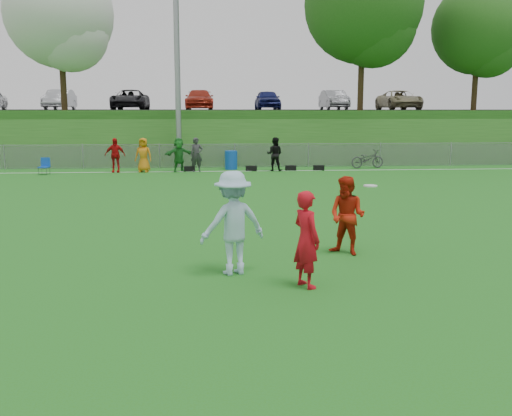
{
  "coord_description": "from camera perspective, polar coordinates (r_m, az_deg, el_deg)",
  "views": [
    {
      "loc": [
        -1.44,
        -10.64,
        3.0
      ],
      "look_at": [
        -0.5,
        0.5,
        1.09
      ],
      "focal_mm": 40.0,
      "sensor_mm": 36.0,
      "label": 1
    }
  ],
  "objects": [
    {
      "name": "car_row",
      "position": [
        42.65,
        -4.54,
        10.74
      ],
      "size": [
        32.04,
        5.18,
        1.44
      ],
      "color": "silver",
      "rests_on": "parking_lot"
    },
    {
      "name": "tree_green_near",
      "position": [
        36.85,
        10.94,
        18.92
      ],
      "size": [
        7.14,
        7.14,
        9.95
      ],
      "color": "black",
      "rests_on": "berm"
    },
    {
      "name": "spectator_row",
      "position": [
        28.75,
        -7.14,
        5.31
      ],
      "size": [
        8.94,
        1.07,
        1.69
      ],
      "color": "#B70C0D",
      "rests_on": "ground"
    },
    {
      "name": "bicycle",
      "position": [
        30.93,
        11.07,
        4.84
      ],
      "size": [
        1.96,
        1.05,
        0.98
      ],
      "primitive_type": "imported",
      "rotation": [
        0.0,
        0.0,
        1.79
      ],
      "color": "#313234",
      "rests_on": "ground"
    },
    {
      "name": "gear_bags",
      "position": [
        29.02,
        0.7,
        4.0
      ],
      "size": [
        7.16,
        0.4,
        0.26
      ],
      "color": "black",
      "rests_on": "ground"
    },
    {
      "name": "light_pole",
      "position": [
        31.7,
        -7.93,
        16.3
      ],
      "size": [
        1.2,
        0.4,
        12.15
      ],
      "color": "gray",
      "rests_on": "ground"
    },
    {
      "name": "sideline_far",
      "position": [
        28.84,
        -1.94,
        3.71
      ],
      "size": [
        60.0,
        0.1,
        0.01
      ],
      "primitive_type": "cube",
      "color": "white",
      "rests_on": "ground"
    },
    {
      "name": "recycling_bin",
      "position": [
        29.78,
        -2.51,
        4.81
      ],
      "size": [
        0.77,
        0.77,
        0.96
      ],
      "primitive_type": "cylinder",
      "rotation": [
        0.0,
        0.0,
        -0.24
      ],
      "color": "#1046B1",
      "rests_on": "ground"
    },
    {
      "name": "tree_white_flowering",
      "position": [
        36.93,
        -18.82,
        17.46
      ],
      "size": [
        6.3,
        6.3,
        8.78
      ],
      "color": "black",
      "rests_on": "berm"
    },
    {
      "name": "tree_green_far",
      "position": [
        40.88,
        21.59,
        15.99
      ],
      "size": [
        5.88,
        5.88,
        8.19
      ],
      "color": "black",
      "rests_on": "berm"
    },
    {
      "name": "camp_chair",
      "position": [
        29.07,
        -20.41,
        3.61
      ],
      "size": [
        0.5,
        0.51,
        0.8
      ],
      "rotation": [
        0.0,
        0.0,
        -0.12
      ],
      "color": "#1047B5",
      "rests_on": "ground"
    },
    {
      "name": "fence",
      "position": [
        30.77,
        -2.14,
        5.28
      ],
      "size": [
        58.0,
        0.06,
        1.3
      ],
      "color": "gray",
      "rests_on": "ground"
    },
    {
      "name": "ground",
      "position": [
        11.15,
        2.8,
        -5.94
      ],
      "size": [
        120.0,
        120.0,
        0.0
      ],
      "primitive_type": "plane",
      "color": "#236B16",
      "rests_on": "ground"
    },
    {
      "name": "frisbee",
      "position": [
        12.24,
        11.37,
        2.19
      ],
      "size": [
        0.29,
        0.29,
        0.03
      ],
      "color": "white",
      "rests_on": "ground"
    },
    {
      "name": "player_red_center",
      "position": [
        12.11,
        9.11,
        -0.77
      ],
      "size": [
        1.02,
        1.0,
        1.66
      ],
      "primitive_type": "imported",
      "rotation": [
        0.0,
        0.0,
        -0.7
      ],
      "color": "#B71E0C",
      "rests_on": "ground"
    },
    {
      "name": "player_blue",
      "position": [
        10.5,
        -2.32,
        -1.51
      ],
      "size": [
        1.41,
        1.09,
        1.93
      ],
      "primitive_type": "imported",
      "rotation": [
        0.0,
        0.0,
        3.48
      ],
      "color": "#9CC2D8",
      "rests_on": "ground"
    },
    {
      "name": "player_red_left",
      "position": [
        9.78,
        5.07,
        -3.13
      ],
      "size": [
        0.64,
        0.73,
        1.68
      ],
      "primitive_type": "imported",
      "rotation": [
        0.0,
        0.0,
        2.04
      ],
      "color": "red",
      "rests_on": "ground"
    },
    {
      "name": "berm",
      "position": [
        41.7,
        -2.87,
        7.6
      ],
      "size": [
        120.0,
        18.0,
        3.0
      ],
      "primitive_type": "cube",
      "color": "#1E5518",
      "rests_on": "ground"
    },
    {
      "name": "parking_lot",
      "position": [
        43.67,
        -2.98,
        9.73
      ],
      "size": [
        120.0,
        12.0,
        0.1
      ],
      "primitive_type": "cube",
      "color": "black",
      "rests_on": "berm"
    }
  ]
}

